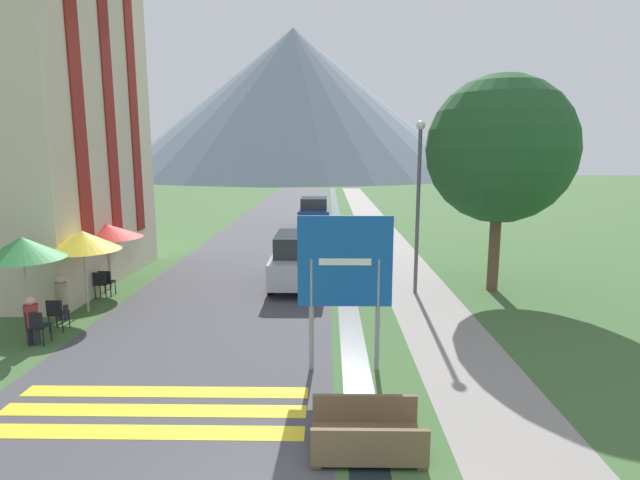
# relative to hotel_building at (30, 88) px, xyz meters

# --- Properties ---
(ground_plane) EXTENTS (160.00, 160.00, 0.00)m
(ground_plane) POSITION_rel_hotel_building_xyz_m (9.39, 8.00, -6.65)
(ground_plane) COLOR #3D6033
(road) EXTENTS (6.40, 60.00, 0.01)m
(road) POSITION_rel_hotel_building_xyz_m (6.89, 18.00, -6.65)
(road) COLOR #424247
(road) RESTS_ON ground_plane
(footpath) EXTENTS (2.20, 60.00, 0.01)m
(footpath) POSITION_rel_hotel_building_xyz_m (12.99, 18.00, -6.65)
(footpath) COLOR gray
(footpath) RESTS_ON ground_plane
(drainage_channel) EXTENTS (0.60, 60.00, 0.00)m
(drainage_channel) POSITION_rel_hotel_building_xyz_m (10.59, 18.00, -6.65)
(drainage_channel) COLOR black
(drainage_channel) RESTS_ON ground_plane
(crosswalk_marking) EXTENTS (5.44, 1.84, 0.01)m
(crosswalk_marking) POSITION_rel_hotel_building_xyz_m (6.89, -8.96, -6.64)
(crosswalk_marking) COLOR yellow
(crosswalk_marking) RESTS_ON ground_plane
(mountain_distant) EXTENTS (70.55, 70.55, 28.65)m
(mountain_distant) POSITION_rel_hotel_building_xyz_m (3.13, 85.41, 7.68)
(mountain_distant) COLOR gray
(mountain_distant) RESTS_ON ground_plane
(hotel_building) EXTENTS (5.73, 8.33, 12.40)m
(hotel_building) POSITION_rel_hotel_building_xyz_m (0.00, 0.00, 0.00)
(hotel_building) COLOR beige
(hotel_building) RESTS_ON ground_plane
(road_sign) EXTENTS (1.94, 0.11, 3.28)m
(road_sign) POSITION_rel_hotel_building_xyz_m (10.34, -7.18, -4.55)
(road_sign) COLOR gray
(road_sign) RESTS_ON ground_plane
(footbridge) EXTENTS (1.70, 1.10, 0.65)m
(footbridge) POSITION_rel_hotel_building_xyz_m (10.59, -10.10, -6.42)
(footbridge) COLOR brown
(footbridge) RESTS_ON ground_plane
(parked_car_near) EXTENTS (1.88, 4.33, 1.82)m
(parked_car_near) POSITION_rel_hotel_building_xyz_m (8.99, -0.29, -5.74)
(parked_car_near) COLOR #B2B2B7
(parked_car_near) RESTS_ON ground_plane
(parked_car_far) EXTENTS (1.95, 3.98, 1.82)m
(parked_car_far) POSITION_rel_hotel_building_xyz_m (9.13, 13.65, -5.74)
(parked_car_far) COLOR navy
(parked_car_far) RESTS_ON ground_plane
(cafe_chair_near_left) EXTENTS (0.40, 0.40, 0.85)m
(cafe_chair_near_left) POSITION_rel_hotel_building_xyz_m (3.06, -5.01, -6.14)
(cafe_chair_near_left) COLOR black
(cafe_chair_near_left) RESTS_ON ground_plane
(cafe_chair_far_left) EXTENTS (0.40, 0.40, 0.85)m
(cafe_chair_far_left) POSITION_rel_hotel_building_xyz_m (2.86, -2.03, -6.14)
(cafe_chair_far_left) COLOR black
(cafe_chair_far_left) RESTS_ON ground_plane
(cafe_chair_far_right) EXTENTS (0.40, 0.40, 0.85)m
(cafe_chair_far_right) POSITION_rel_hotel_building_xyz_m (2.93, -1.83, -6.14)
(cafe_chair_far_right) COLOR black
(cafe_chair_far_right) RESTS_ON ground_plane
(cafe_chair_nearest) EXTENTS (0.40, 0.40, 0.85)m
(cafe_chair_nearest) POSITION_rel_hotel_building_xyz_m (3.11, -5.96, -6.14)
(cafe_chair_nearest) COLOR black
(cafe_chair_nearest) RESTS_ON ground_plane
(cafe_umbrella_front_green) EXTENTS (1.96, 1.96, 2.51)m
(cafe_umbrella_front_green) POSITION_rel_hotel_building_xyz_m (2.55, -5.33, -4.41)
(cafe_umbrella_front_green) COLOR #B7B2A8
(cafe_umbrella_front_green) RESTS_ON ground_plane
(cafe_umbrella_middle_yellow) EXTENTS (2.05, 2.05, 2.36)m
(cafe_umbrella_middle_yellow) POSITION_rel_hotel_building_xyz_m (3.07, -3.39, -4.57)
(cafe_umbrella_middle_yellow) COLOR #B7B2A8
(cafe_umbrella_middle_yellow) RESTS_ON ground_plane
(cafe_umbrella_rear_red) EXTENTS (2.25, 2.25, 2.19)m
(cafe_umbrella_rear_red) POSITION_rel_hotel_building_xyz_m (2.65, -0.86, -4.69)
(cafe_umbrella_rear_red) COLOR #B7B2A8
(cafe_umbrella_rear_red) RESTS_ON ground_plane
(person_seated_near) EXTENTS (0.32, 0.32, 1.20)m
(person_seated_near) POSITION_rel_hotel_building_xyz_m (2.97, -5.92, -5.99)
(person_seated_near) COLOR #282833
(person_seated_near) RESTS_ON ground_plane
(person_seated_far) EXTENTS (0.32, 0.32, 1.26)m
(person_seated_far) POSITION_rel_hotel_building_xyz_m (2.73, -4.13, -5.95)
(person_seated_far) COLOR #282833
(person_seated_far) RESTS_ON ground_plane
(person_standing_terrace) EXTENTS (0.32, 0.32, 1.85)m
(person_standing_terrace) POSITION_rel_hotel_building_xyz_m (2.33, -2.67, -5.57)
(person_standing_terrace) COLOR #282833
(person_standing_terrace) RESTS_ON ground_plane
(streetlamp) EXTENTS (0.28, 0.28, 5.51)m
(streetlamp) POSITION_rel_hotel_building_xyz_m (12.86, -1.23, -3.41)
(streetlamp) COLOR #515156
(streetlamp) RESTS_ON ground_plane
(tree_by_path) EXTENTS (4.70, 4.70, 6.99)m
(tree_by_path) POSITION_rel_hotel_building_xyz_m (15.48, -0.88, -2.02)
(tree_by_path) COLOR brown
(tree_by_path) RESTS_ON ground_plane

